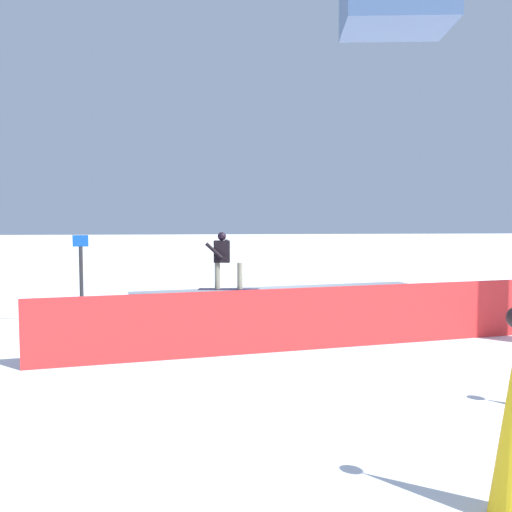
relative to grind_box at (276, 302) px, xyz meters
The scene contains 5 objects.
ground_plane 0.32m from the grind_box, ahead, with size 120.00×120.00×0.00m, color white.
grind_box is the anchor object (origin of this frame).
snowboarder 1.85m from the grind_box, ahead, with size 1.60×0.53×1.49m.
safety_fence 4.12m from the grind_box, 90.00° to the left, with size 10.21×0.06×1.22m, color red.
trail_marker 5.21m from the grind_box, ahead, with size 0.40×0.10×2.10m.
Camera 1 is at (1.83, 14.93, 2.65)m, focal length 39.97 mm.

